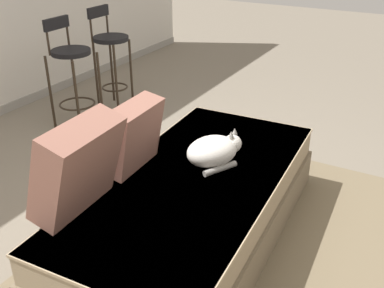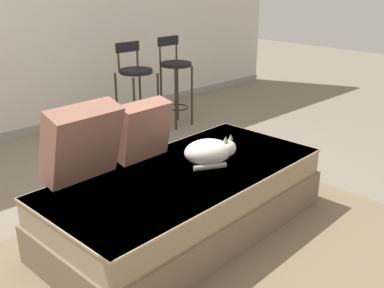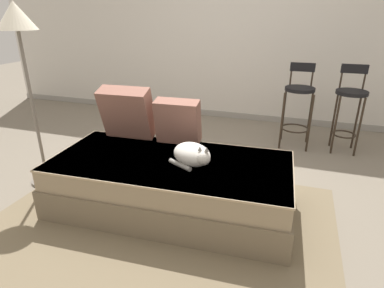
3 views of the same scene
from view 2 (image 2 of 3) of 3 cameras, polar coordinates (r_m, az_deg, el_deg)
name	(u,v)px [view 2 (image 2 of 3)]	position (r m, az deg, el deg)	size (l,w,h in m)	color
ground_plane	(150,208)	(3.39, -5.39, -8.12)	(16.00, 16.00, 0.00)	slate
wall_back_panel	(2,10)	(4.96, -23.02, 15.35)	(8.00, 0.10, 2.60)	silver
wall_baseboard_trim	(21,132)	(5.15, -20.85, 1.40)	(8.00, 0.02, 0.09)	gray
area_rug	(218,246)	(2.95, 3.35, -12.83)	(2.63, 2.03, 0.01)	#75664C
couch	(186,200)	(3.02, -0.75, -7.13)	(1.97, 1.02, 0.44)	#766750
throw_pillow_corner	(82,143)	(2.79, -13.85, 0.15)	(0.48, 0.32, 0.49)	#936051
throw_pillow_middle	(143,130)	(3.07, -6.30, 1.74)	(0.40, 0.23, 0.41)	#936051
cat	(210,152)	(3.00, 2.27, -0.99)	(0.39, 0.36, 0.20)	white
bar_stool_near_window	(136,84)	(4.74, -7.14, 7.53)	(0.34, 0.34, 0.98)	#2D2319
bar_stool_by_doorway	(175,74)	(5.07, -2.12, 8.86)	(0.34, 0.34, 0.99)	#2D2319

